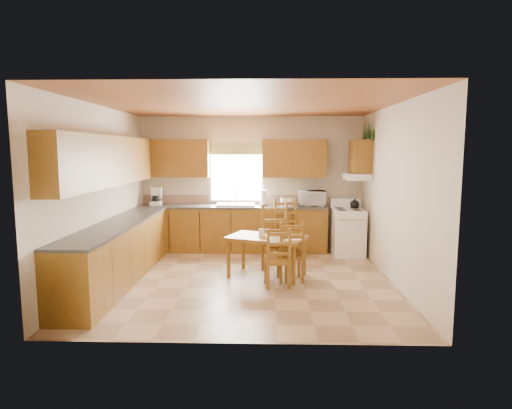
{
  "coord_description": "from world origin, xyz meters",
  "views": [
    {
      "loc": [
        0.34,
        -6.51,
        2.01
      ],
      "look_at": [
        0.15,
        0.3,
        1.15
      ],
      "focal_mm": 30.0,
      "sensor_mm": 36.0,
      "label": 1
    }
  ],
  "objects_px": {
    "chair_far_right": "(277,240)",
    "chair_near_right": "(290,251)",
    "microwave": "(312,198)",
    "chair_far_left": "(288,229)",
    "chair_near_left": "(277,257)",
    "stove": "(348,233)",
    "dining_table": "(267,256)"
  },
  "relations": [
    {
      "from": "chair_near_left",
      "to": "chair_far_right",
      "type": "height_order",
      "value": "chair_far_right"
    },
    {
      "from": "dining_table",
      "to": "chair_near_right",
      "type": "relative_size",
      "value": 1.29
    },
    {
      "from": "microwave",
      "to": "chair_near_left",
      "type": "height_order",
      "value": "microwave"
    },
    {
      "from": "stove",
      "to": "chair_far_right",
      "type": "height_order",
      "value": "chair_far_right"
    },
    {
      "from": "stove",
      "to": "microwave",
      "type": "distance_m",
      "value": 0.97
    },
    {
      "from": "stove",
      "to": "dining_table",
      "type": "bearing_deg",
      "value": -138.31
    },
    {
      "from": "chair_far_right",
      "to": "microwave",
      "type": "bearing_deg",
      "value": 51.7
    },
    {
      "from": "dining_table",
      "to": "chair_near_right",
      "type": "height_order",
      "value": "chair_near_right"
    },
    {
      "from": "microwave",
      "to": "chair_far_left",
      "type": "bearing_deg",
      "value": -128.26
    },
    {
      "from": "chair_far_right",
      "to": "chair_near_right",
      "type": "bearing_deg",
      "value": -78.07
    },
    {
      "from": "microwave",
      "to": "chair_far_right",
      "type": "distance_m",
      "value": 1.79
    },
    {
      "from": "microwave",
      "to": "dining_table",
      "type": "relative_size",
      "value": 0.41
    },
    {
      "from": "chair_far_right",
      "to": "chair_near_left",
      "type": "bearing_deg",
      "value": -104.97
    },
    {
      "from": "microwave",
      "to": "chair_far_right",
      "type": "bearing_deg",
      "value": -110.81
    },
    {
      "from": "chair_far_right",
      "to": "chair_far_left",
      "type": "bearing_deg",
      "value": 64.13
    },
    {
      "from": "stove",
      "to": "chair_far_right",
      "type": "relative_size",
      "value": 0.79
    },
    {
      "from": "chair_near_right",
      "to": "chair_far_right",
      "type": "height_order",
      "value": "chair_far_right"
    },
    {
      "from": "stove",
      "to": "chair_near_right",
      "type": "xyz_separation_m",
      "value": [
        -1.19,
        -1.65,
        0.03
      ]
    },
    {
      "from": "chair_near_right",
      "to": "chair_far_left",
      "type": "bearing_deg",
      "value": -97.08
    },
    {
      "from": "stove",
      "to": "chair_far_left",
      "type": "height_order",
      "value": "chair_far_left"
    },
    {
      "from": "chair_near_right",
      "to": "chair_near_left",
      "type": "bearing_deg",
      "value": 51.32
    },
    {
      "from": "chair_far_right",
      "to": "stove",
      "type": "bearing_deg",
      "value": 28.37
    },
    {
      "from": "stove",
      "to": "microwave",
      "type": "bearing_deg",
      "value": 153.53
    },
    {
      "from": "dining_table",
      "to": "chair_near_left",
      "type": "xyz_separation_m",
      "value": [
        0.16,
        -0.54,
        0.12
      ]
    },
    {
      "from": "chair_near_left",
      "to": "chair_near_right",
      "type": "relative_size",
      "value": 0.95
    },
    {
      "from": "microwave",
      "to": "chair_near_right",
      "type": "height_order",
      "value": "microwave"
    },
    {
      "from": "stove",
      "to": "chair_near_right",
      "type": "bearing_deg",
      "value": -126.81
    },
    {
      "from": "chair_near_left",
      "to": "chair_far_right",
      "type": "xyz_separation_m",
      "value": [
        0.02,
        0.72,
        0.11
      ]
    },
    {
      "from": "dining_table",
      "to": "microwave",
      "type": "bearing_deg",
      "value": 84.0
    },
    {
      "from": "chair_near_right",
      "to": "chair_far_right",
      "type": "distance_m",
      "value": 0.45
    },
    {
      "from": "chair_near_right",
      "to": "chair_far_left",
      "type": "distance_m",
      "value": 1.41
    },
    {
      "from": "chair_near_right",
      "to": "chair_far_left",
      "type": "height_order",
      "value": "chair_far_left"
    }
  ]
}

